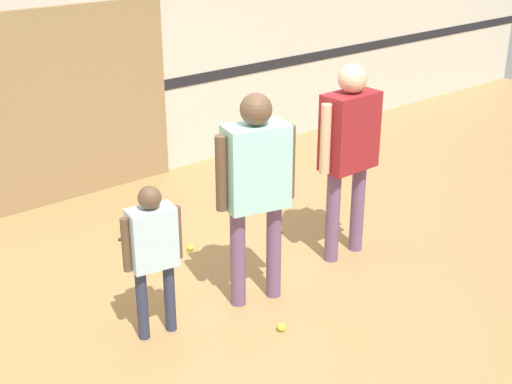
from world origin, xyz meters
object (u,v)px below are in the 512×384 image
at_px(person_student_left, 153,246).
at_px(racket_spare_on_floor, 154,243).
at_px(person_instructor, 256,178).
at_px(tennis_ball_stray_right, 280,229).
at_px(tennis_ball_by_spare_racket, 156,230).
at_px(person_student_right, 349,141).
at_px(tennis_ball_near_instructor, 281,327).
at_px(tennis_ball_stray_left, 190,247).

xyz_separation_m(person_student_left, racket_spare_on_floor, (0.76, 1.27, -0.72)).
bearing_deg(person_instructor, tennis_ball_stray_right, 54.51).
bearing_deg(person_student_left, tennis_ball_by_spare_racket, 67.62).
xyz_separation_m(person_student_left, tennis_ball_by_spare_racket, (0.90, 1.44, -0.70)).
bearing_deg(person_student_right, tennis_ball_near_instructor, 23.81).
bearing_deg(tennis_ball_by_spare_racket, tennis_ball_near_instructor, -94.81).
height_order(tennis_ball_near_instructor, tennis_ball_by_spare_racket, same).
bearing_deg(person_student_right, person_student_left, -0.49).
xyz_separation_m(racket_spare_on_floor, tennis_ball_by_spare_racket, (0.13, 0.17, 0.02)).
distance_m(tennis_ball_near_instructor, tennis_ball_stray_left, 1.52).
bearing_deg(person_instructor, tennis_ball_stray_left, 100.73).
relative_size(person_student_right, tennis_ball_stray_left, 26.48).
distance_m(racket_spare_on_floor, tennis_ball_stray_right, 1.21).
height_order(tennis_ball_by_spare_racket, tennis_ball_stray_left, same).
height_order(person_instructor, racket_spare_on_floor, person_instructor).
relative_size(person_student_right, tennis_ball_by_spare_racket, 26.48).
relative_size(person_instructor, person_student_left, 1.44).
bearing_deg(tennis_ball_stray_right, person_student_right, -77.97).
xyz_separation_m(person_student_right, racket_spare_on_floor, (-1.21, 1.27, -1.07)).
height_order(person_instructor, person_student_right, person_student_right).
height_order(person_student_left, tennis_ball_by_spare_racket, person_student_left).
bearing_deg(racket_spare_on_floor, tennis_ball_stray_right, -157.08).
bearing_deg(tennis_ball_stray_right, tennis_ball_near_instructor, -131.06).
bearing_deg(person_instructor, person_student_right, 19.47).
bearing_deg(tennis_ball_stray_left, tennis_ball_near_instructor, -98.28).
xyz_separation_m(person_instructor, tennis_ball_stray_right, (0.95, 0.79, -1.02)).
relative_size(person_instructor, racket_spare_on_floor, 3.46).
height_order(person_instructor, tennis_ball_stray_right, person_instructor).
bearing_deg(person_instructor, person_student_left, -171.40).
relative_size(person_student_right, tennis_ball_near_instructor, 26.48).
bearing_deg(tennis_ball_stray_left, tennis_ball_stray_right, -15.22).
relative_size(person_student_left, racket_spare_on_floor, 2.40).
xyz_separation_m(person_instructor, person_student_right, (1.10, 0.09, 0.02)).
bearing_deg(tennis_ball_stray_left, racket_spare_on_floor, 118.87).
bearing_deg(person_student_left, tennis_ball_near_instructor, -28.31).
bearing_deg(tennis_ball_stray_right, tennis_ball_stray_left, 164.78).
height_order(racket_spare_on_floor, tennis_ball_stray_right, tennis_ball_stray_right).
bearing_deg(person_student_left, tennis_ball_stray_left, 54.25).
bearing_deg(tennis_ball_by_spare_racket, person_student_right, -53.21).
distance_m(person_student_left, racket_spare_on_floor, 1.65).
height_order(racket_spare_on_floor, tennis_ball_by_spare_racket, tennis_ball_by_spare_racket).
distance_m(person_student_right, racket_spare_on_floor, 2.06).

